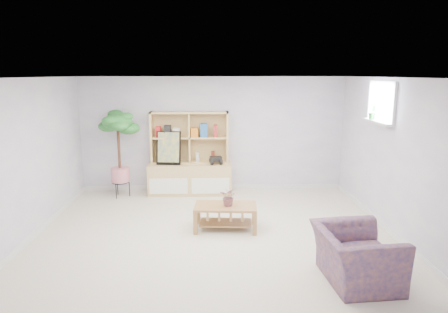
{
  "coord_description": "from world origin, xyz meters",
  "views": [
    {
      "loc": [
        -0.02,
        -5.8,
        2.45
      ],
      "look_at": [
        0.17,
        0.49,
        1.15
      ],
      "focal_mm": 32.0,
      "sensor_mm": 36.0,
      "label": 1
    }
  ],
  "objects_px": {
    "storage_unit": "(190,154)",
    "coffee_table": "(226,217)",
    "armchair": "(356,253)",
    "floor_tree": "(119,154)"
  },
  "relations": [
    {
      "from": "storage_unit",
      "to": "coffee_table",
      "type": "xyz_separation_m",
      "value": [
        0.67,
        -1.98,
        -0.65
      ]
    },
    {
      "from": "storage_unit",
      "to": "armchair",
      "type": "relative_size",
      "value": 1.71
    },
    {
      "from": "floor_tree",
      "to": "armchair",
      "type": "bearing_deg",
      "value": -44.43
    },
    {
      "from": "storage_unit",
      "to": "coffee_table",
      "type": "distance_m",
      "value": 2.19
    },
    {
      "from": "storage_unit",
      "to": "coffee_table",
      "type": "bearing_deg",
      "value": -71.37
    },
    {
      "from": "storage_unit",
      "to": "armchair",
      "type": "xyz_separation_m",
      "value": [
        2.16,
        -3.68,
        -0.48
      ]
    },
    {
      "from": "storage_unit",
      "to": "armchair",
      "type": "bearing_deg",
      "value": -59.51
    },
    {
      "from": "armchair",
      "to": "floor_tree",
      "type": "bearing_deg",
      "value": 41.04
    },
    {
      "from": "floor_tree",
      "to": "coffee_table",
      "type": "bearing_deg",
      "value": -41.03
    },
    {
      "from": "coffee_table",
      "to": "armchair",
      "type": "bearing_deg",
      "value": -44.5
    }
  ]
}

